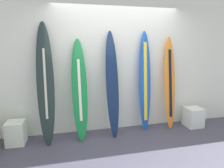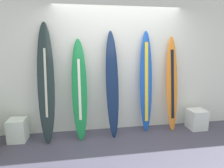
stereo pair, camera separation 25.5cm
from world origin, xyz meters
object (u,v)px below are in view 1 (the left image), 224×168
Objects in this scene: surfboard_emerald at (80,91)px; surfboard_navy at (112,84)px; surfboard_charcoal at (45,84)px; surfboard_sunset at (170,84)px; display_block_left at (193,117)px; surfboard_cobalt at (145,82)px; display_block_center at (16,133)px.

surfboard_navy reaches higher than surfboard_emerald.
surfboard_emerald is (0.59, 0.01, -0.15)m from surfboard_charcoal.
surfboard_sunset reaches higher than surfboard_emerald.
display_block_left is at bearing -1.21° from surfboard_navy.
surfboard_charcoal is at bearing -176.72° from surfboard_cobalt.
surfboard_navy reaches higher than surfboard_sunset.
surfboard_charcoal is at bearing -178.91° from surfboard_emerald.
surfboard_sunset reaches higher than display_block_center.
surfboard_charcoal reaches higher than surfboard_cobalt.
surfboard_emerald is 0.92× the size of surfboard_navy.
surfboard_emerald is 4.55× the size of display_block_left.
surfboard_navy is 1.26m from surfboard_sunset.
surfboard_emerald is at bearing -175.74° from surfboard_cobalt.
surfboard_cobalt is at bearing 2.26° from display_block_center.
surfboard_charcoal is at bearing -179.42° from surfboard_navy.
display_block_center is at bearing 178.75° from surfboard_charcoal.
display_block_center is (-1.16, 0.00, -0.72)m from surfboard_emerald.
display_block_left is (3.04, -0.03, -0.87)m from surfboard_charcoal.
display_block_center is at bearing -178.84° from surfboard_sunset.
surfboard_charcoal is 2.48m from surfboard_sunset.
surfboard_cobalt is at bearing 176.16° from surfboard_sunset.
surfboard_emerald is 2.55m from display_block_left.
display_block_left is at bearing -7.02° from surfboard_cobalt.
surfboard_navy is 1.99m from display_block_left.
display_block_center is (-0.56, 0.01, -0.87)m from surfboard_charcoal.
surfboard_charcoal is 3.16m from display_block_left.
surfboard_cobalt is 1.05× the size of surfboard_sunset.
surfboard_navy is 4.92× the size of display_block_left.
surfboard_navy is at bearing -172.11° from surfboard_cobalt.
surfboard_navy reaches higher than display_block_left.
display_block_left is (1.11, -0.14, -0.81)m from surfboard_cobalt.
display_block_center reaches higher than display_block_left.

